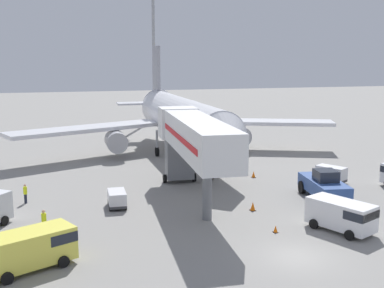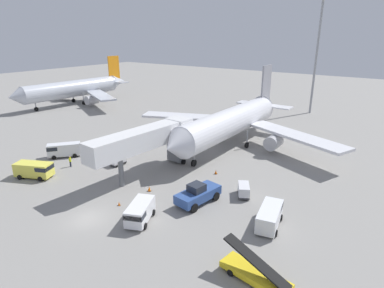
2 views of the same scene
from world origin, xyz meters
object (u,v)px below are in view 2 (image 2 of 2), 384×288
at_px(airplane_at_gate, 233,122).
at_px(safety_cone_charlie, 216,172).
at_px(ground_crew_worker_midground, 104,146).
at_px(pushback_tug, 198,194).
at_px(ground_crew_worker_foreground, 70,161).
at_px(safety_cone_bravo, 149,189).
at_px(belt_loader_truck, 255,273).
at_px(service_van_far_right, 270,215).
at_px(baggage_cart_outer_left, 118,160).
at_px(baggage_cart_mid_right, 244,190).
at_px(apron_light_mast, 319,34).
at_px(jet_bridge, 149,139).
at_px(airplane_background, 76,89).
at_px(service_van_far_left, 35,169).
at_px(service_van_rear_right, 140,212).
at_px(service_van_mid_center, 63,149).
at_px(safety_cone_alpha, 119,204).

bearing_deg(airplane_at_gate, safety_cone_charlie, -71.26).
relative_size(ground_crew_worker_midground, safety_cone_charlie, 2.56).
height_order(pushback_tug, safety_cone_charlie, pushback_tug).
height_order(ground_crew_worker_foreground, safety_cone_bravo, ground_crew_worker_foreground).
xyz_separation_m(belt_loader_truck, service_van_far_right, (-2.30, 8.53, 0.44)).
xyz_separation_m(pushback_tug, safety_cone_bravo, (-6.91, -1.15, -0.85)).
relative_size(baggage_cart_outer_left, baggage_cart_mid_right, 0.81).
bearing_deg(apron_light_mast, pushback_tug, -86.93).
height_order(jet_bridge, airplane_background, airplane_background).
bearing_deg(ground_crew_worker_midground, service_van_far_left, -85.91).
xyz_separation_m(baggage_cart_outer_left, ground_crew_worker_midground, (-7.05, 3.14, 0.11)).
height_order(baggage_cart_mid_right, apron_light_mast, apron_light_mast).
bearing_deg(baggage_cart_mid_right, safety_cone_charlie, 149.62).
bearing_deg(jet_bridge, safety_cone_charlie, 34.33).
relative_size(service_van_rear_right, service_van_far_right, 0.91).
bearing_deg(jet_bridge, ground_crew_worker_foreground, -155.99).
distance_m(service_van_mid_center, service_van_far_right, 35.98).
distance_m(ground_crew_worker_midground, airplane_background, 43.85).
xyz_separation_m(baggage_cart_outer_left, safety_cone_alpha, (9.65, -8.62, -0.49)).
distance_m(belt_loader_truck, service_van_mid_center, 39.07).
height_order(jet_bridge, safety_cone_bravo, jet_bridge).
xyz_separation_m(jet_bridge, ground_crew_worker_midground, (-13.42, 2.60, -4.44)).
bearing_deg(service_van_rear_right, safety_cone_alpha, 166.97).
bearing_deg(apron_light_mast, airplane_at_gate, -96.46).
xyz_separation_m(service_van_mid_center, ground_crew_worker_midground, (3.00, 5.96, -0.45)).
bearing_deg(service_van_far_right, service_van_rear_right, -147.34).
height_order(service_van_mid_center, safety_cone_charlie, service_van_mid_center).
bearing_deg(service_van_rear_right, apron_light_mast, 90.14).
xyz_separation_m(belt_loader_truck, safety_cone_bravo, (-18.17, 6.86, -0.41)).
xyz_separation_m(service_van_rear_right, ground_crew_worker_foreground, (-19.58, 4.93, -0.28)).
height_order(safety_cone_alpha, airplane_background, airplane_background).
relative_size(airplane_at_gate, baggage_cart_mid_right, 13.50).
xyz_separation_m(airplane_background, apron_light_mast, (58.86, 28.12, 14.87)).
bearing_deg(service_van_far_right, airplane_at_gate, 127.71).
bearing_deg(safety_cone_charlie, safety_cone_bravo, -113.53).
bearing_deg(jet_bridge, belt_loader_truck, -27.05).
relative_size(service_van_mid_center, safety_cone_charlie, 8.24).
relative_size(safety_cone_alpha, safety_cone_charlie, 0.79).
xyz_separation_m(jet_bridge, service_van_far_right, (19.56, -2.64, -4.10)).
relative_size(pushback_tug, safety_cone_bravo, 9.06).
xyz_separation_m(pushback_tug, safety_cone_alpha, (-7.31, -6.02, -0.95)).
xyz_separation_m(baggage_cart_outer_left, baggage_cart_mid_right, (20.67, 2.21, 0.11)).
height_order(service_van_rear_right, safety_cone_charlie, service_van_rear_right).
height_order(airplane_at_gate, safety_cone_charlie, airplane_at_gate).
relative_size(pushback_tug, safety_cone_charlie, 9.96).
bearing_deg(baggage_cart_outer_left, baggage_cart_mid_right, 6.10).
distance_m(baggage_cart_outer_left, safety_cone_alpha, 12.95).
bearing_deg(ground_crew_worker_foreground, safety_cone_alpha, -14.46).
bearing_deg(safety_cone_bravo, service_van_mid_center, 177.33).
xyz_separation_m(belt_loader_truck, baggage_cart_outer_left, (-28.23, 10.62, -0.01)).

